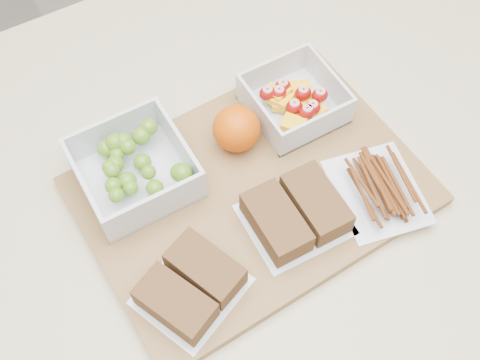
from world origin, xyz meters
The scene contains 8 objects.
counter centered at (0.00, 0.00, 0.45)m, with size 1.20×0.90×0.90m, color beige.
cutting_board centered at (0.01, 0.01, 0.91)m, with size 0.42×0.30×0.02m, color olive.
grape_container centered at (-0.11, 0.09, 0.94)m, with size 0.13×0.13×0.06m.
fruit_container centered at (0.12, 0.09, 0.94)m, with size 0.12×0.12×0.05m.
orange centered at (0.03, 0.08, 0.95)m, with size 0.06×0.06×0.06m, color #D54F05.
sandwich_bag_left centered at (-0.12, -0.08, 0.93)m, with size 0.14×0.14×0.04m.
sandwich_bag_center centered at (0.03, -0.06, 0.93)m, with size 0.13×0.11×0.04m.
pretzel_bag centered at (0.15, -0.08, 0.93)m, with size 0.13×0.15×0.03m.
Camera 1 is at (-0.20, -0.32, 1.58)m, focal length 45.00 mm.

